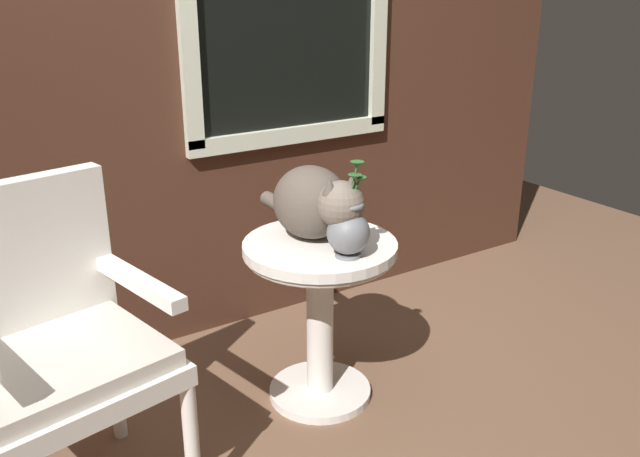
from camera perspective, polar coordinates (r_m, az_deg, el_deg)
The scene contains 6 objects.
ground_plane at distance 2.43m, azimuth -2.47°, elevation -16.45°, with size 6.00×6.00×0.00m, color brown.
back_wall at distance 2.69m, azimuth -11.86°, elevation 16.66°, with size 4.00×0.07×2.60m.
wicker_side_table at distance 2.38m, azimuth 0.00°, elevation -5.11°, with size 0.53×0.53×0.61m.
wicker_chair at distance 2.02m, azimuth -21.82°, elevation -8.53°, with size 0.62×0.58×0.94m.
cat at distance 2.30m, azimuth -0.46°, elevation 2.20°, with size 0.25×0.59×0.27m.
pewter_vase_with_ivy at distance 2.16m, azimuth 2.42°, elevation 0.00°, with size 0.14×0.14×0.31m.
Camera 1 is at (-0.97, -1.68, 1.46)m, focal length 38.20 mm.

